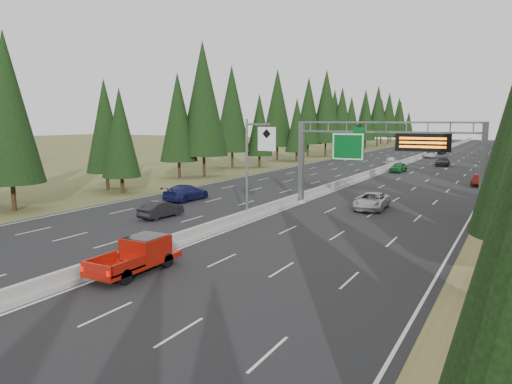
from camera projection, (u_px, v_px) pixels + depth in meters
road at (400, 166)px, 87.53m from camera, size 32.00×260.00×0.08m
shoulder_left at (306, 162)px, 95.85m from camera, size 3.60×260.00×0.06m
median_barrier at (400, 164)px, 87.48m from camera, size 0.70×260.00×0.85m
sign_gantry at (392, 152)px, 43.26m from camera, size 16.75×0.98×7.80m
hov_sign_pole at (253, 163)px, 38.58m from camera, size 2.80×0.50×8.00m
tree_row_left at (265, 112)px, 88.79m from camera, size 11.65×238.88×18.99m
silver_minivan at (372, 201)px, 44.53m from camera, size 2.68×5.40×1.47m
red_pickup at (140, 253)px, 26.30m from camera, size 1.97×5.51×1.80m
car_ahead_green at (398, 167)px, 76.15m from camera, size 2.16×4.59×1.52m
car_ahead_dkred at (479, 180)px, 60.62m from camera, size 1.66×4.03×1.30m
car_ahead_dkgrey at (443, 162)px, 86.51m from camera, size 2.50×5.44×1.54m
car_ahead_white at (430, 154)px, 105.44m from camera, size 2.59×5.29×1.45m
car_ahead_far at (441, 151)px, 116.94m from camera, size 2.07×4.59×1.53m
car_onc_near at (161, 209)px, 40.78m from camera, size 1.74×4.25×1.37m
car_onc_blue at (186, 193)px, 49.39m from camera, size 2.36×5.56×1.60m
car_onc_white at (392, 161)px, 88.44m from camera, size 1.86×4.43×1.50m
car_onc_far at (346, 154)px, 106.91m from camera, size 2.52×4.79×1.29m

